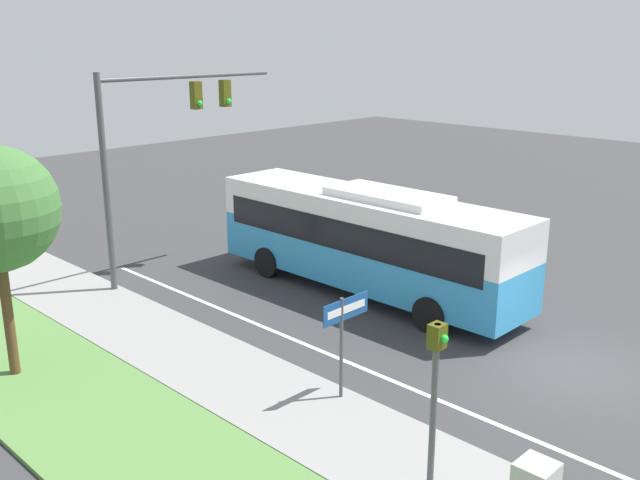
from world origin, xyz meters
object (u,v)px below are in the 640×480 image
Objects in this scene: bus at (366,235)px; pedestrian_signal at (435,380)px; street_sign at (344,327)px; signal_gantry at (158,132)px.

bus is 10.28m from pedestrian_signal.
pedestrian_signal is at bearing -111.50° from street_sign.
signal_gantry is at bearing 122.50° from bus.
pedestrian_signal is (-3.32, -13.26, -2.72)m from signal_gantry.
street_sign is at bearing 68.50° from pedestrian_signal.
pedestrian_signal is 1.30× the size of street_sign.
bus reaches higher than pedestrian_signal.
street_sign is (-5.64, -4.24, -0.10)m from bus.
bus is 7.05m from street_sign.
bus is 4.40× the size of street_sign.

